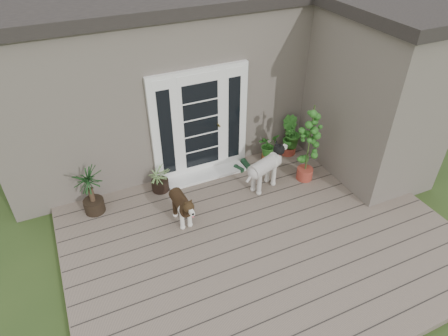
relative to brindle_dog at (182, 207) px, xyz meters
name	(u,v)px	position (x,y,z in m)	size (l,w,h in m)	color
deck	(264,242)	(1.06, -0.96, -0.37)	(6.20, 4.60, 0.12)	#6B5B4C
house_main	(174,66)	(1.06, 3.29, 1.12)	(7.40, 4.00, 3.10)	#665E54
house_wing	(375,100)	(3.96, 0.14, 1.12)	(1.60, 2.40, 3.10)	#665E54
roof_wing	(398,7)	(3.96, 0.14, 2.77)	(1.80, 2.60, 0.20)	#2D2826
door_unit	(200,124)	(0.86, 1.24, 0.76)	(1.90, 0.14, 2.15)	white
door_step	(206,174)	(0.86, 1.04, -0.29)	(1.60, 0.40, 0.05)	white
brindle_dog	(182,207)	(0.00, 0.00, 0.00)	(0.32, 0.75, 0.62)	#342213
white_dog	(264,172)	(1.72, 0.24, 0.06)	(0.38, 0.88, 0.73)	white
spider_plant	(159,178)	(-0.09, 0.98, -0.02)	(0.54, 0.54, 0.57)	#A0BB73
yucca	(90,190)	(-1.32, 0.88, 0.17)	(0.67, 0.67, 0.97)	black
herb_a	(268,150)	(2.23, 0.99, -0.05)	(0.41, 0.41, 0.53)	#1F4F16
herb_b	(290,140)	(2.80, 1.04, 0.01)	(0.43, 0.43, 0.64)	#235117
herb_c	(288,144)	(2.76, 1.04, -0.07)	(0.31, 0.31, 0.49)	#1B4E16
sapling	(309,143)	(2.59, 0.15, 0.52)	(0.49, 0.49, 1.65)	#195A20
clog_left	(239,168)	(1.54, 0.93, -0.27)	(0.12, 0.26, 0.08)	#15361E
clog_right	(246,164)	(1.73, 1.01, -0.26)	(0.15, 0.32, 0.10)	#163920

